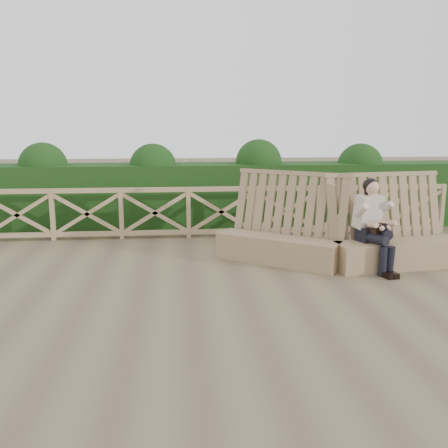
{
  "coord_description": "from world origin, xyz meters",
  "views": [
    {
      "loc": [
        -0.93,
        -7.11,
        2.4
      ],
      "look_at": [
        -0.23,
        0.4,
        0.9
      ],
      "focal_mm": 40.0,
      "sensor_mm": 36.0,
      "label": 1
    }
  ],
  "objects": [
    {
      "name": "woman",
      "position": [
        2.3,
        0.76,
        0.82
      ],
      "size": [
        0.59,
        1.0,
        1.54
      ],
      "rotation": [
        0.0,
        0.0,
        0.34
      ],
      "color": "black",
      "rests_on": "ground"
    },
    {
      "name": "ground",
      "position": [
        0.0,
        0.0,
        0.0
      ],
      "size": [
        60.0,
        60.0,
        0.0
      ],
      "primitive_type": "plane",
      "color": "brown",
      "rests_on": "ground"
    },
    {
      "name": "hedge",
      "position": [
        0.0,
        4.7,
        0.75
      ],
      "size": [
        12.0,
        1.2,
        1.5
      ],
      "primitive_type": "cube",
      "color": "black",
      "rests_on": "ground"
    },
    {
      "name": "guardrail",
      "position": [
        0.0,
        3.5,
        0.55
      ],
      "size": [
        10.1,
        0.09,
        1.1
      ],
      "color": "#987558",
      "rests_on": "ground"
    },
    {
      "name": "bench",
      "position": [
        1.81,
        1.13,
        0.4
      ],
      "size": [
        4.16,
        1.95,
        1.61
      ],
      "rotation": [
        0.0,
        0.0,
        -0.24
      ],
      "color": "olive",
      "rests_on": "ground"
    }
  ]
}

